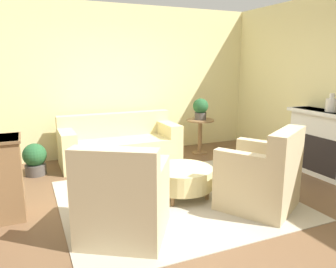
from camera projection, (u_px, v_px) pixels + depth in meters
ground_plane at (174, 199)px, 4.26m from camera, size 16.00×16.00×0.00m
wall_back at (119, 81)px, 6.24m from camera, size 8.96×0.12×2.80m
rug at (174, 199)px, 4.26m from camera, size 2.83×2.56×0.01m
couch at (120, 145)px, 5.84m from camera, size 2.06×0.85×0.84m
armchair_left at (123, 202)px, 3.26m from camera, size 1.12×1.12×0.99m
armchair_right at (263, 178)px, 3.94m from camera, size 1.12×1.12×0.99m
ottoman_table at (182, 177)px, 4.32m from camera, size 0.82×0.82×0.38m
side_table at (200, 131)px, 6.33m from camera, size 0.52×0.52×0.68m
fireplace at (328, 143)px, 5.02m from camera, size 0.44×1.34×1.02m
vase_mantel_near at (331, 104)px, 4.89m from camera, size 0.17×0.17×0.27m
potted_plant_on_side_table at (201, 108)px, 6.23m from camera, size 0.29×0.29×0.41m
potted_plant_floor at (35, 159)px, 5.15m from camera, size 0.36×0.36×0.51m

